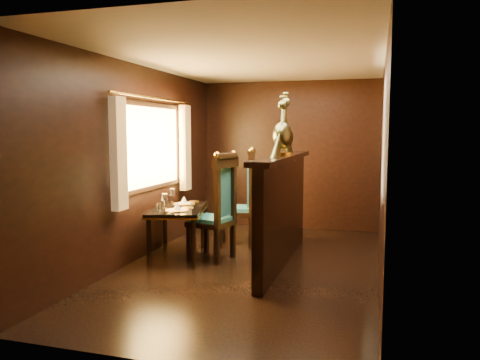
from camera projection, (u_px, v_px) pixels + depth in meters
The scene contains 8 objects.
ground at pixel (252, 267), 5.74m from camera, with size 5.00×5.00×0.00m, color black.
room_shell at pixel (245, 138), 5.61m from camera, with size 3.04×5.04×2.52m.
partition at pixel (283, 207), 5.86m from camera, with size 0.26×2.70×1.36m.
dining_table at pixel (177, 212), 6.14m from camera, with size 0.94×1.26×0.86m.
chair_left at pixel (220, 204), 5.96m from camera, with size 0.60×0.62×1.41m.
chair_right at pixel (246, 194), 6.77m from camera, with size 0.62×0.64×1.43m.
peacock_left at pixel (282, 123), 5.68m from camera, with size 0.25×0.66×0.78m, color #184A36, non-canonical shape.
peacock_right at pixel (285, 126), 5.82m from camera, with size 0.23×0.61×0.73m, color #184A36, non-canonical shape.
Camera 1 is at (1.44, -5.41, 1.66)m, focal length 35.00 mm.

